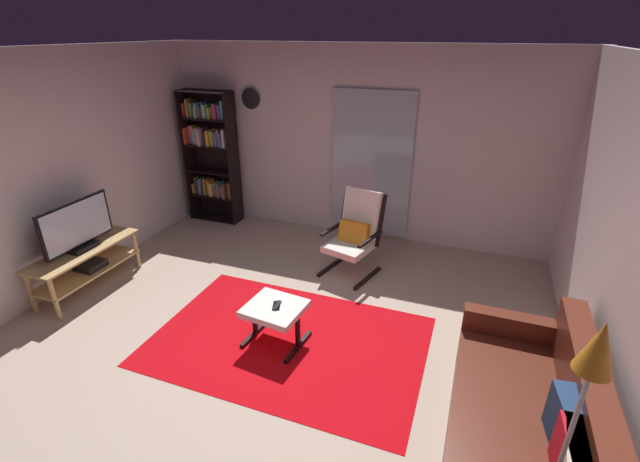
% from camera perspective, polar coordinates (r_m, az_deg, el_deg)
% --- Properties ---
extents(ground_plane, '(7.02, 7.02, 0.00)m').
position_cam_1_polar(ground_plane, '(4.28, -7.53, -15.41)').
color(ground_plane, '#BCA58F').
extents(wall_back, '(5.60, 0.06, 2.60)m').
position_cam_1_polar(wall_back, '(6.14, 4.55, 11.13)').
color(wall_back, silver).
rests_on(wall_back, ground).
extents(wall_left, '(0.06, 6.00, 2.60)m').
position_cam_1_polar(wall_left, '(5.38, -34.88, 4.70)').
color(wall_left, silver).
rests_on(wall_left, ground).
extents(glass_door_panel, '(1.10, 0.01, 2.00)m').
position_cam_1_polar(glass_door_panel, '(6.08, 6.66, 8.46)').
color(glass_door_panel, silver).
extents(area_rug, '(2.59, 1.73, 0.01)m').
position_cam_1_polar(area_rug, '(4.38, -4.13, -14.06)').
color(area_rug, red).
rests_on(area_rug, ground).
extents(tv_stand, '(0.44, 1.28, 0.51)m').
position_cam_1_polar(tv_stand, '(5.65, -28.11, -3.59)').
color(tv_stand, tan).
rests_on(tv_stand, ground).
extents(television, '(0.20, 0.89, 0.56)m').
position_cam_1_polar(television, '(5.47, -29.05, 0.43)').
color(television, black).
rests_on(television, tv_stand).
extents(bookshelf_near_tv, '(0.79, 0.30, 1.96)m').
position_cam_1_polar(bookshelf_near_tv, '(6.85, -13.94, 9.91)').
color(bookshelf_near_tv, black).
rests_on(bookshelf_near_tv, ground).
extents(leather_sofa, '(0.89, 1.96, 0.82)m').
position_cam_1_polar(leather_sofa, '(3.50, 25.57, -22.75)').
color(leather_sofa, '#5A2417').
rests_on(leather_sofa, ground).
extents(lounge_armchair, '(0.71, 0.77, 1.02)m').
position_cam_1_polar(lounge_armchair, '(5.28, 4.61, -0.01)').
color(lounge_armchair, black).
rests_on(lounge_armchair, ground).
extents(ottoman, '(0.57, 0.53, 0.41)m').
position_cam_1_polar(ottoman, '(4.19, -5.88, -10.48)').
color(ottoman, white).
rests_on(ottoman, ground).
extents(tv_remote, '(0.06, 0.15, 0.02)m').
position_cam_1_polar(tv_remote, '(4.13, -5.62, -9.62)').
color(tv_remote, black).
rests_on(tv_remote, ottoman).
extents(cell_phone, '(0.11, 0.15, 0.01)m').
position_cam_1_polar(cell_phone, '(4.14, -5.68, -9.64)').
color(cell_phone, black).
rests_on(cell_phone, ottoman).
extents(floor_lamp_by_sofa, '(0.22, 0.22, 1.63)m').
position_cam_1_polar(floor_lamp_by_sofa, '(2.44, 31.33, -16.90)').
color(floor_lamp_by_sofa, '#A5A5AD').
rests_on(floor_lamp_by_sofa, ground).
extents(wall_clock, '(0.29, 0.03, 0.29)m').
position_cam_1_polar(wall_clock, '(6.55, -8.99, 16.68)').
color(wall_clock, silver).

